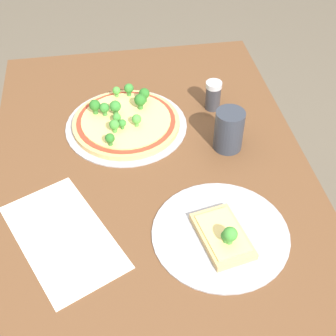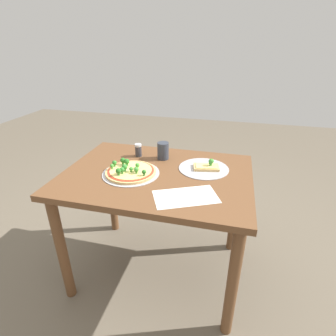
{
  "view_description": "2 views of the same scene",
  "coord_description": "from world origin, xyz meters",
  "px_view_note": "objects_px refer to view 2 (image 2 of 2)",
  "views": [
    {
      "loc": [
        -0.86,
        0.09,
        1.58
      ],
      "look_at": [
        -0.06,
        -0.04,
        0.78
      ],
      "focal_mm": 50.0,
      "sensor_mm": 36.0,
      "label": 1
    },
    {
      "loc": [
        -0.4,
        1.31,
        1.46
      ],
      "look_at": [
        -0.06,
        -0.04,
        0.78
      ],
      "focal_mm": 28.0,
      "sensor_mm": 36.0,
      "label": 2
    }
  ],
  "objects_px": {
    "condiment_shaker": "(138,150)",
    "pizza_tray_whole": "(130,171)",
    "drinking_cup": "(163,151)",
    "dining_table": "(157,190)",
    "pizza_tray_slice": "(205,167)"
  },
  "relations": [
    {
      "from": "condiment_shaker",
      "to": "pizza_tray_whole",
      "type": "bearing_deg",
      "value": 99.16
    },
    {
      "from": "pizza_tray_whole",
      "to": "drinking_cup",
      "type": "xyz_separation_m",
      "value": [
        -0.13,
        -0.25,
        0.04
      ]
    },
    {
      "from": "dining_table",
      "to": "drinking_cup",
      "type": "height_order",
      "value": "drinking_cup"
    },
    {
      "from": "dining_table",
      "to": "condiment_shaker",
      "type": "relative_size",
      "value": 12.68
    },
    {
      "from": "pizza_tray_slice",
      "to": "drinking_cup",
      "type": "height_order",
      "value": "drinking_cup"
    },
    {
      "from": "dining_table",
      "to": "pizza_tray_whole",
      "type": "bearing_deg",
      "value": 17.43
    },
    {
      "from": "dining_table",
      "to": "drinking_cup",
      "type": "xyz_separation_m",
      "value": [
        0.02,
        -0.21,
        0.17
      ]
    },
    {
      "from": "pizza_tray_slice",
      "to": "pizza_tray_whole",
      "type": "bearing_deg",
      "value": 22.07
    },
    {
      "from": "pizza_tray_whole",
      "to": "condiment_shaker",
      "type": "height_order",
      "value": "condiment_shaker"
    },
    {
      "from": "drinking_cup",
      "to": "pizza_tray_slice",
      "type": "bearing_deg",
      "value": 163.43
    },
    {
      "from": "pizza_tray_slice",
      "to": "drinking_cup",
      "type": "distance_m",
      "value": 0.3
    },
    {
      "from": "pizza_tray_whole",
      "to": "pizza_tray_slice",
      "type": "height_order",
      "value": "pizza_tray_whole"
    },
    {
      "from": "condiment_shaker",
      "to": "pizza_tray_slice",
      "type": "bearing_deg",
      "value": 169.51
    },
    {
      "from": "pizza_tray_slice",
      "to": "dining_table",
      "type": "bearing_deg",
      "value": 24.47
    },
    {
      "from": "pizza_tray_slice",
      "to": "drinking_cup",
      "type": "relative_size",
      "value": 2.71
    }
  ]
}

